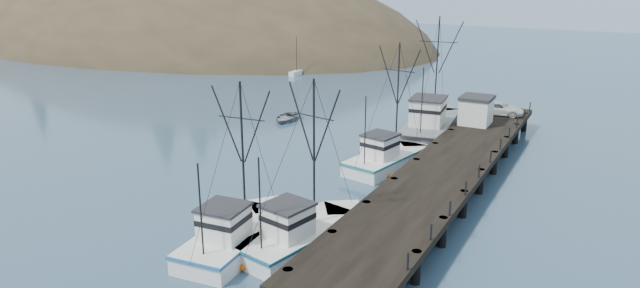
% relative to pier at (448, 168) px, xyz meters
% --- Properties ---
extents(ground, '(400.00, 400.00, 0.00)m').
position_rel_pier_xyz_m(ground, '(-14.00, -16.00, -1.69)').
color(ground, '#2E4967').
rests_on(ground, ground).
extents(pier, '(6.00, 44.00, 2.00)m').
position_rel_pier_xyz_m(pier, '(0.00, 0.00, 0.00)').
color(pier, black).
rests_on(pier, ground).
extents(headland, '(134.80, 78.00, 51.00)m').
position_rel_pier_xyz_m(headland, '(-88.95, 62.61, -6.24)').
color(headland, '#382D1E').
rests_on(headland, ground).
extents(distant_ridge, '(360.00, 40.00, 26.00)m').
position_rel_pier_xyz_m(distant_ridge, '(-4.00, 154.00, -1.69)').
color(distant_ridge, '#9EB2C6').
rests_on(distant_ridge, ground).
extents(distant_ridge_far, '(180.00, 25.00, 18.00)m').
position_rel_pier_xyz_m(distant_ridge_far, '(-54.00, 169.00, -1.69)').
color(distant_ridge_far, silver).
rests_on(distant_ridge_far, ground).
extents(moored_sailboats, '(24.01, 14.89, 6.35)m').
position_rel_pier_xyz_m(moored_sailboats, '(-49.35, 41.50, -1.36)').
color(moored_sailboats, white).
rests_on(moored_sailboats, ground).
extents(trawler_near, '(5.23, 10.70, 10.87)m').
position_rel_pier_xyz_m(trawler_near, '(-5.13, -13.91, -0.87)').
color(trawler_near, white).
rests_on(trawler_near, ground).
extents(trawler_mid, '(4.40, 10.77, 10.70)m').
position_rel_pier_xyz_m(trawler_mid, '(-8.74, -15.96, -0.87)').
color(trawler_mid, white).
rests_on(trawler_mid, ground).
extents(trawler_far, '(5.20, 10.88, 11.12)m').
position_rel_pier_xyz_m(trawler_far, '(-5.97, 2.62, -0.87)').
color(trawler_far, white).
rests_on(trawler_far, ground).
extents(work_vessel, '(5.87, 14.97, 12.56)m').
position_rel_pier_xyz_m(work_vessel, '(-5.61, 13.27, -0.46)').
color(work_vessel, slate).
rests_on(work_vessel, ground).
extents(pier_shed, '(3.00, 3.20, 2.80)m').
position_rel_pier_xyz_m(pier_shed, '(-1.08, 13.14, 1.73)').
color(pier_shed, silver).
rests_on(pier_shed, pier).
extents(pickup_truck, '(5.04, 2.73, 1.34)m').
position_rel_pier_xyz_m(pickup_truck, '(0.30, 18.00, 0.98)').
color(pickup_truck, silver).
rests_on(pickup_truck, pier).
extents(motorboat, '(4.20, 5.27, 0.98)m').
position_rel_pier_xyz_m(motorboat, '(-22.26, 11.84, -1.69)').
color(motorboat, slate).
rests_on(motorboat, ground).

